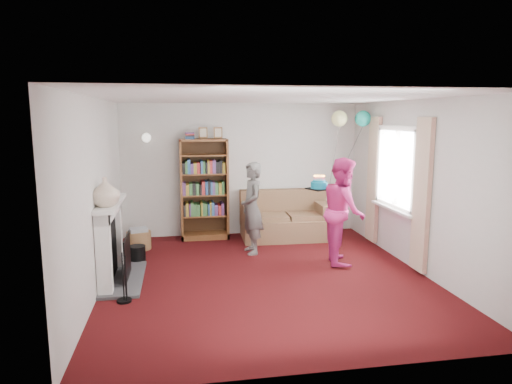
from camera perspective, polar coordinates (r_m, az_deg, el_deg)
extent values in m
plane|color=#340807|center=(6.61, 1.32, -10.54)|extent=(5.00, 5.00, 0.00)
cube|color=silver|center=(8.75, -1.81, 2.81)|extent=(4.50, 0.02, 2.50)
cube|color=silver|center=(6.27, -19.35, -0.35)|extent=(0.02, 5.00, 2.50)
cube|color=silver|center=(7.08, 19.61, 0.70)|extent=(0.02, 5.00, 2.50)
cube|color=white|center=(6.22, 1.41, 11.71)|extent=(4.50, 5.00, 0.01)
cube|color=#3F3F42|center=(6.73, -16.28, -10.38)|extent=(0.55, 1.40, 0.04)
cube|color=white|center=(6.08, -18.49, -7.59)|extent=(0.18, 0.14, 1.06)
cube|color=white|center=(7.13, -17.18, -5.03)|extent=(0.18, 0.14, 1.06)
cube|color=white|center=(6.49, -17.99, -2.21)|extent=(0.18, 1.24, 0.16)
cube|color=white|center=(6.47, -17.77, -1.33)|extent=(0.28, 1.35, 0.05)
cube|color=black|center=(6.61, -17.93, -6.63)|extent=(0.10, 0.80, 0.86)
cube|color=black|center=(6.63, -15.79, -7.85)|extent=(0.02, 0.70, 0.60)
cylinder|color=black|center=(5.89, -16.28, -10.17)|extent=(0.18, 0.18, 0.64)
cylinder|color=black|center=(7.44, -14.63, -7.50)|extent=(0.26, 0.26, 0.26)
cube|color=white|center=(7.52, 17.38, 7.61)|extent=(0.08, 1.30, 0.08)
cube|color=white|center=(7.65, 16.92, -1.78)|extent=(0.08, 1.30, 0.08)
cube|color=white|center=(7.57, 17.35, 2.88)|extent=(0.01, 1.15, 1.20)
cube|color=white|center=(7.64, 16.71, -2.01)|extent=(0.14, 1.32, 0.04)
cube|color=beige|center=(6.88, 20.02, -0.41)|extent=(0.07, 0.38, 2.20)
cube|color=beige|center=(8.32, 14.45, 1.48)|extent=(0.07, 0.38, 2.20)
cylinder|color=gold|center=(8.57, -13.52, 6.78)|extent=(0.04, 0.12, 0.04)
sphere|color=white|center=(8.48, -13.55, 6.62)|extent=(0.16, 0.16, 0.16)
cube|color=#472B14|center=(8.67, -6.56, 0.54)|extent=(0.88, 0.04, 1.85)
cube|color=brown|center=(8.47, -9.31, 0.27)|extent=(0.04, 0.42, 1.85)
cube|color=brown|center=(8.52, -3.67, 0.42)|extent=(0.04, 0.42, 1.85)
cube|color=brown|center=(8.39, -6.60, 6.47)|extent=(0.88, 0.42, 0.04)
cube|color=brown|center=(8.67, -6.38, -5.39)|extent=(0.88, 0.42, 0.10)
cube|color=brown|center=(8.58, -6.42, -2.88)|extent=(0.80, 0.38, 0.03)
cube|color=brown|center=(8.50, -6.47, -0.30)|extent=(0.80, 0.38, 0.02)
cube|color=brown|center=(8.44, -6.52, 2.31)|extent=(0.80, 0.38, 0.02)
cube|color=brown|center=(8.41, -6.56, 4.62)|extent=(0.80, 0.38, 0.02)
cube|color=maroon|center=(8.36, -8.28, 6.98)|extent=(0.16, 0.22, 0.12)
cube|color=brown|center=(8.44, -6.63, 7.37)|extent=(0.16, 0.02, 0.20)
cube|color=brown|center=(8.46, -4.77, 7.41)|extent=(0.16, 0.02, 0.20)
cube|color=brown|center=(8.59, 3.83, -4.50)|extent=(1.65, 0.88, 0.39)
cube|color=brown|center=(8.81, 3.37, -1.86)|extent=(1.65, 0.24, 0.68)
cube|color=brown|center=(8.41, -0.85, -3.42)|extent=(0.24, 0.83, 0.54)
cube|color=brown|center=(8.73, 8.36, -3.03)|extent=(0.24, 0.83, 0.54)
cube|color=brown|center=(8.38, 1.51, -3.25)|extent=(0.70, 0.58, 0.12)
cube|color=brown|center=(8.55, 6.38, -3.05)|extent=(0.70, 0.58, 0.12)
cylinder|color=#987646|center=(8.13, -14.43, -5.86)|extent=(0.41, 0.41, 0.31)
cube|color=beige|center=(8.09, -14.48, -4.60)|extent=(0.29, 0.23, 0.06)
imported|color=black|center=(7.53, -0.52, -2.02)|extent=(0.43, 0.59, 1.52)
imported|color=#CA2875|center=(7.17, 10.86, -2.29)|extent=(0.77, 0.91, 1.64)
cube|color=black|center=(7.27, 7.88, 0.40)|extent=(0.32, 0.32, 0.02)
cylinder|color=#0B6C87|center=(7.26, 7.89, 0.87)|extent=(0.27, 0.27, 0.10)
cylinder|color=#0B6C87|center=(7.25, 7.90, 1.34)|extent=(0.19, 0.19, 0.04)
cylinder|color=pink|center=(7.27, 8.51, 1.63)|extent=(0.01, 0.01, 0.09)
sphere|color=orange|center=(7.26, 8.52, 2.02)|extent=(0.02, 0.02, 0.02)
cylinder|color=pink|center=(7.30, 8.39, 1.66)|extent=(0.01, 0.01, 0.09)
sphere|color=orange|center=(7.29, 8.40, 2.05)|extent=(0.02, 0.02, 0.02)
cylinder|color=pink|center=(7.32, 8.20, 1.68)|extent=(0.01, 0.01, 0.09)
sphere|color=orange|center=(7.31, 8.20, 2.07)|extent=(0.02, 0.02, 0.02)
cylinder|color=pink|center=(7.33, 7.96, 1.70)|extent=(0.01, 0.01, 0.09)
sphere|color=orange|center=(7.32, 7.97, 2.08)|extent=(0.02, 0.02, 0.02)
cylinder|color=pink|center=(7.32, 7.72, 1.70)|extent=(0.01, 0.01, 0.09)
sphere|color=orange|center=(7.32, 7.73, 2.09)|extent=(0.02, 0.02, 0.02)
cylinder|color=pink|center=(7.31, 7.50, 1.69)|extent=(0.01, 0.01, 0.09)
sphere|color=orange|center=(7.30, 7.51, 2.08)|extent=(0.02, 0.02, 0.02)
cylinder|color=pink|center=(7.28, 7.35, 1.67)|extent=(0.01, 0.01, 0.09)
sphere|color=orange|center=(7.28, 7.36, 2.06)|extent=(0.02, 0.02, 0.02)
cylinder|color=pink|center=(7.25, 7.28, 1.64)|extent=(0.01, 0.01, 0.09)
sphere|color=orange|center=(7.25, 7.29, 2.03)|extent=(0.02, 0.02, 0.02)
cylinder|color=pink|center=(7.22, 7.30, 1.60)|extent=(0.01, 0.01, 0.09)
sphere|color=orange|center=(7.22, 7.31, 2.00)|extent=(0.02, 0.02, 0.02)
cylinder|color=pink|center=(7.20, 7.42, 1.57)|extent=(0.01, 0.01, 0.09)
sphere|color=orange|center=(7.19, 7.43, 1.97)|extent=(0.02, 0.02, 0.02)
cylinder|color=pink|center=(7.18, 7.61, 1.55)|extent=(0.01, 0.01, 0.09)
sphere|color=orange|center=(7.17, 7.62, 1.94)|extent=(0.02, 0.02, 0.02)
cylinder|color=pink|center=(7.17, 7.85, 1.53)|extent=(0.01, 0.01, 0.09)
sphere|color=orange|center=(7.16, 7.86, 1.93)|extent=(0.02, 0.02, 0.02)
cylinder|color=pink|center=(7.17, 8.10, 1.53)|extent=(0.01, 0.01, 0.09)
sphere|color=orange|center=(7.16, 8.11, 1.92)|extent=(0.02, 0.02, 0.02)
cylinder|color=pink|center=(7.19, 8.32, 1.54)|extent=(0.01, 0.01, 0.09)
sphere|color=orange|center=(7.18, 8.33, 1.94)|extent=(0.02, 0.02, 0.02)
cylinder|color=pink|center=(7.21, 8.47, 1.56)|extent=(0.01, 0.01, 0.09)
sphere|color=orange|center=(7.20, 8.48, 1.96)|extent=(0.02, 0.02, 0.02)
cylinder|color=pink|center=(7.24, 8.54, 1.59)|extent=(0.01, 0.01, 0.09)
sphere|color=orange|center=(7.23, 8.55, 1.99)|extent=(0.02, 0.02, 0.02)
sphere|color=#3F3F3F|center=(8.49, 8.83, -1.48)|extent=(0.02, 0.02, 0.02)
sphere|color=teal|center=(8.41, 13.22, 8.93)|extent=(0.28, 0.28, 0.28)
sphere|color=#E6E88D|center=(8.25, 10.37, 9.02)|extent=(0.28, 0.28, 0.28)
imported|color=beige|center=(6.09, -18.32, 0.03)|extent=(0.36, 0.36, 0.38)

